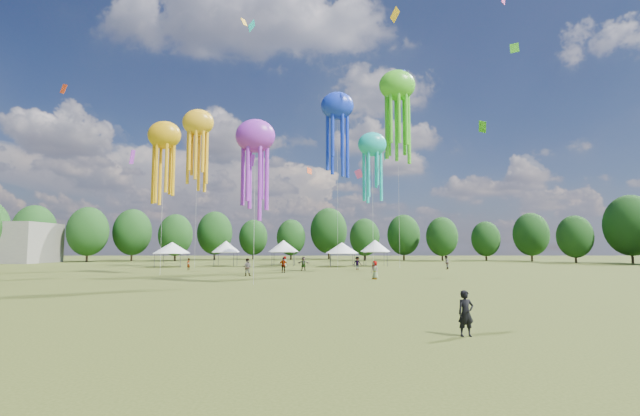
{
  "coord_description": "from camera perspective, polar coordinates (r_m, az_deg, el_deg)",
  "views": [
    {
      "loc": [
        2.24,
        -17.79,
        3.12
      ],
      "look_at": [
        2.35,
        15.0,
        6.0
      ],
      "focal_mm": 25.13,
      "sensor_mm": 36.0,
      "label": 1
    }
  ],
  "objects": [
    {
      "name": "festival_tents",
      "position": [
        74.18,
        -5.26,
        -4.96
      ],
      "size": [
        38.17,
        9.63,
        4.36
      ],
      "color": "#47474C",
      "rests_on": "ground"
    },
    {
      "name": "show_kites",
      "position": [
        64.17,
        -1.0,
        10.51
      ],
      "size": [
        36.29,
        33.81,
        31.02
      ],
      "color": "#E6A40E",
      "rests_on": "ground"
    },
    {
      "name": "treeline",
      "position": [
        80.61,
        -4.54,
        -2.57
      ],
      "size": [
        201.57,
        95.24,
        13.43
      ],
      "color": "#38281C",
      "rests_on": "ground"
    },
    {
      "name": "spectator_near",
      "position": [
        49.81,
        -9.27,
        -7.44
      ],
      "size": [
        1.0,
        0.82,
        1.92
      ],
      "primitive_type": "imported",
      "rotation": [
        0.0,
        0.0,
        3.04
      ],
      "color": "gray",
      "rests_on": "ground"
    },
    {
      "name": "observer_main",
      "position": [
        16.97,
        18.07,
        -12.63
      ],
      "size": [
        0.64,
        0.47,
        1.6
      ],
      "primitive_type": "imported",
      "rotation": [
        0.0,
        0.0,
        0.16
      ],
      "color": "black",
      "rests_on": "ground"
    },
    {
      "name": "ground",
      "position": [
        18.2,
        -7.52,
        -14.85
      ],
      "size": [
        300.0,
        300.0,
        0.0
      ],
      "primitive_type": "plane",
      "color": "#384416",
      "rests_on": "ground"
    },
    {
      "name": "small_kites",
      "position": [
        64.68,
        -2.9,
        20.56
      ],
      "size": [
        62.88,
        57.93,
        45.77
      ],
      "color": "#E6A40E",
      "rests_on": "ground"
    },
    {
      "name": "spectators_far",
      "position": [
        60.05,
        2.09,
        -7.12
      ],
      "size": [
        36.81,
        25.79,
        1.91
      ],
      "color": "gray",
      "rests_on": "ground"
    }
  ]
}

